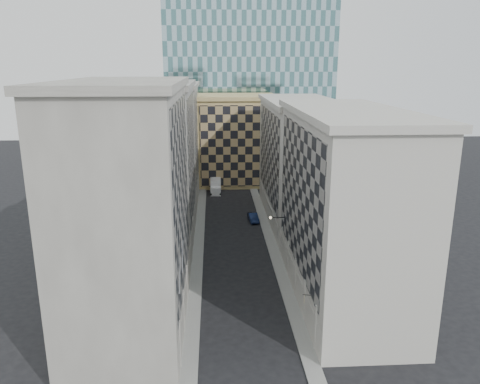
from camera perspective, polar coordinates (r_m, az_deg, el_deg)
name	(u,v)px	position (r m, az deg, el deg)	size (l,w,h in m)	color
sidewalk_west	(198,246)	(67.00, -5.09, -6.62)	(1.50, 100.00, 0.15)	gray
sidewalk_east	(272,245)	(67.46, 3.92, -6.44)	(1.50, 100.00, 0.15)	gray
bldg_left_a	(131,208)	(45.81, -13.17, -1.88)	(10.80, 22.80, 23.70)	gray
bldg_left_b	(157,165)	(67.03, -10.06, 3.27)	(10.80, 22.80, 22.70)	gray
bldg_left_c	(171,143)	(88.64, -8.45, 5.93)	(10.80, 22.80, 21.70)	gray
bldg_right_a	(343,207)	(51.26, 12.47, -1.75)	(10.80, 26.80, 20.70)	#BAB7AB
bldg_right_b	(298,161)	(76.92, 7.13, 3.81)	(10.80, 28.80, 19.70)	#BAB7AB
tan_block	(236,139)	(101.35, -0.48, 6.47)	(16.80, 14.80, 18.80)	tan
church_tower	(224,56)	(114.17, -1.90, 16.28)	(7.20, 7.20, 51.50)	#2D2723
flagpoles_left	(181,265)	(41.88, -7.18, -8.85)	(0.10, 6.33, 2.33)	gray
bracket_lamp	(272,218)	(59.65, 3.90, -3.14)	(1.98, 0.36, 0.36)	black
box_truck	(216,187)	(94.13, -2.99, 0.64)	(2.10, 5.11, 2.80)	white
dark_car	(253,217)	(77.05, 1.61, -3.12)	(1.43, 4.10, 1.35)	#101C3D
shop_sign	(305,298)	(45.38, 7.87, -12.72)	(0.75, 0.65, 0.74)	black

